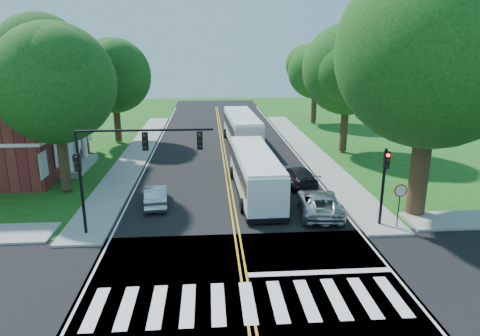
{
  "coord_description": "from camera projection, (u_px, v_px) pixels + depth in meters",
  "views": [
    {
      "loc": [
        -1.45,
        -15.45,
        9.91
      ],
      "look_at": [
        0.53,
        10.78,
        2.4
      ],
      "focal_mm": 32.0,
      "sensor_mm": 36.0,
      "label": 1
    }
  ],
  "objects": [
    {
      "name": "edge_line_e",
      "position": [
        299.0,
        158.0,
        39.23
      ],
      "size": [
        0.12,
        70.0,
        0.01
      ],
      "primitive_type": "cube",
      "color": "silver",
      "rests_on": "road"
    },
    {
      "name": "tree_east_far",
      "position": [
        316.0,
        71.0,
        55.02
      ],
      "size": [
        7.2,
        7.2,
        10.34
      ],
      "color": "#382116",
      "rests_on": "ground"
    },
    {
      "name": "sidewalk_ne",
      "position": [
        308.0,
        150.0,
        42.19
      ],
      "size": [
        2.6,
        40.0,
        0.15
      ],
      "primitive_type": "cube",
      "color": "gray",
      "rests_on": "ground"
    },
    {
      "name": "tree_ne_big",
      "position": [
        434.0,
        52.0,
        23.47
      ],
      "size": [
        10.8,
        10.8,
        14.91
      ],
      "color": "#382116",
      "rests_on": "ground"
    },
    {
      "name": "tree_west_near",
      "position": [
        55.0,
        84.0,
        28.17
      ],
      "size": [
        8.0,
        8.0,
        11.4
      ],
      "color": "#382116",
      "rests_on": "ground"
    },
    {
      "name": "sidewalk_nw",
      "position": [
        137.0,
        153.0,
        41.0
      ],
      "size": [
        2.6,
        40.0,
        0.15
      ],
      "primitive_type": "cube",
      "color": "gray",
      "rests_on": "ground"
    },
    {
      "name": "bus_follow",
      "position": [
        242.0,
        129.0,
        43.88
      ],
      "size": [
        3.41,
        12.67,
        3.25
      ],
      "rotation": [
        0.0,
        0.0,
        3.18
      ],
      "color": "white",
      "rests_on": "road"
    },
    {
      "name": "tree_west_far",
      "position": [
        114.0,
        76.0,
        43.7
      ],
      "size": [
        7.6,
        7.6,
        10.67
      ],
      "color": "#382116",
      "rests_on": "ground"
    },
    {
      "name": "signal_nw",
      "position": [
        124.0,
        157.0,
        22.18
      ],
      "size": [
        7.15,
        0.46,
        5.66
      ],
      "color": "black",
      "rests_on": "ground"
    },
    {
      "name": "signal_ne",
      "position": [
        384.0,
        177.0,
        23.6
      ],
      "size": [
        0.3,
        0.46,
        4.4
      ],
      "color": "black",
      "rests_on": "ground"
    },
    {
      "name": "center_line",
      "position": [
        225.0,
        160.0,
        38.73
      ],
      "size": [
        0.36,
        70.0,
        0.01
      ],
      "primitive_type": "cube",
      "color": "gold",
      "rests_on": "road"
    },
    {
      "name": "stop_bar",
      "position": [
        320.0,
        272.0,
        19.43
      ],
      "size": [
        6.6,
        0.4,
        0.01
      ],
      "primitive_type": "cube",
      "color": "silver",
      "rests_on": "road"
    },
    {
      "name": "cross_road",
      "position": [
        247.0,
        295.0,
        17.64
      ],
      "size": [
        60.0,
        12.0,
        0.01
      ],
      "primitive_type": "cube",
      "color": "black",
      "rests_on": "ground"
    },
    {
      "name": "stop_sign",
      "position": [
        400.0,
        195.0,
        23.47
      ],
      "size": [
        0.76,
        0.08,
        2.53
      ],
      "color": "black",
      "rests_on": "ground"
    },
    {
      "name": "dark_sedan",
      "position": [
        297.0,
        176.0,
        31.44
      ],
      "size": [
        2.74,
        5.08,
        1.4
      ],
      "primitive_type": "imported",
      "rotation": [
        0.0,
        0.0,
        3.31
      ],
      "color": "black",
      "rests_on": "road"
    },
    {
      "name": "suv",
      "position": [
        319.0,
        203.0,
        26.0
      ],
      "size": [
        2.96,
        5.42,
        1.44
      ],
      "primitive_type": "imported",
      "rotation": [
        0.0,
        0.0,
        3.03
      ],
      "color": "#B3B5BA",
      "rests_on": "road"
    },
    {
      "name": "road",
      "position": [
        227.0,
        172.0,
        34.9
      ],
      "size": [
        14.0,
        96.0,
        0.01
      ],
      "primitive_type": "cube",
      "color": "black",
      "rests_on": "ground"
    },
    {
      "name": "bus_lead",
      "position": [
        255.0,
        172.0,
        29.43
      ],
      "size": [
        3.03,
        11.48,
        2.95
      ],
      "rotation": [
        0.0,
        0.0,
        3.17
      ],
      "color": "white",
      "rests_on": "road"
    },
    {
      "name": "tree_east_mid",
      "position": [
        348.0,
        69.0,
        39.33
      ],
      "size": [
        8.4,
        8.4,
        11.93
      ],
      "color": "#382116",
      "rests_on": "ground"
    },
    {
      "name": "hatchback",
      "position": [
        156.0,
        196.0,
        27.46
      ],
      "size": [
        1.79,
        4.09,
        1.31
      ],
      "primitive_type": "imported",
      "rotation": [
        0.0,
        0.0,
        3.25
      ],
      "color": "#B3B6BB",
      "rests_on": "road"
    },
    {
      "name": "edge_line_w",
      "position": [
        149.0,
        161.0,
        38.24
      ],
      "size": [
        0.12,
        70.0,
        0.01
      ],
      "primitive_type": "cube",
      "color": "silver",
      "rests_on": "road"
    },
    {
      "name": "ground",
      "position": [
        247.0,
        295.0,
        17.64
      ],
      "size": [
        140.0,
        140.0,
        0.0
      ],
      "primitive_type": "plane",
      "color": "#1B4F13",
      "rests_on": "ground"
    },
    {
      "name": "crosswalk",
      "position": [
        248.0,
        302.0,
        17.16
      ],
      "size": [
        12.6,
        3.0,
        0.01
      ],
      "primitive_type": "cube",
      "color": "silver",
      "rests_on": "road"
    }
  ]
}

